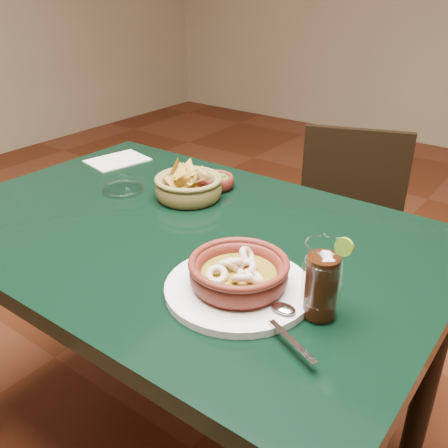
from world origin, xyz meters
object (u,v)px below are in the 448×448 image
Objects in this scene: shrimp_plate at (239,277)px; chip_basket at (188,187)px; dining_chair at (345,241)px; dining_table at (183,264)px; cola_drink at (322,281)px.

shrimp_plate is 1.70× the size of chip_basket.
dining_table is at bearing -100.60° from dining_chair.
dining_chair is 2.31× the size of shrimp_plate.
dining_table is 0.74m from dining_chair.
shrimp_plate is at bearing -37.75° from chip_basket.
dining_chair is 0.91m from shrimp_plate.
shrimp_plate is (0.13, -0.83, 0.33)m from dining_chair.
cola_drink is at bearing 9.49° from shrimp_plate.
dining_chair is at bearing 98.86° from shrimp_plate.
chip_basket reaches higher than dining_table.
cola_drink is (0.15, 0.03, 0.04)m from shrimp_plate.
shrimp_plate is 2.18× the size of cola_drink.
cola_drink is at bearing -14.90° from dining_table.
cola_drink is at bearing -26.27° from chip_basket.
shrimp_plate is 0.16m from cola_drink.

